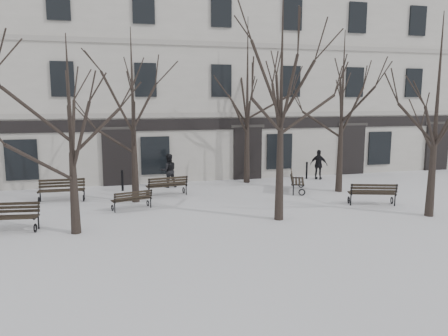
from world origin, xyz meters
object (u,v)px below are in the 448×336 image
object	(u,v)px
tree_3	(438,91)
bench_4	(167,185)
tree_2	(282,79)
bench_1	(132,199)
bench_3	(62,189)
tree_1	(70,111)
bench_5	(296,180)
bench_0	(9,216)
bench_2	(372,193)

from	to	relation	value
tree_3	bench_4	bearing A→B (deg)	146.81
tree_2	bench_4	size ratio (longest dim) A/B	4.25
bench_1	bench_3	xyz separation A→B (m)	(-2.89, 2.28, 0.09)
bench_1	bench_4	size ratio (longest dim) A/B	0.86
tree_1	bench_4	xyz separation A→B (m)	(3.69, 4.87, -3.54)
tree_3	bench_1	xyz separation A→B (m)	(-10.96, 3.91, -4.29)
bench_1	bench_4	world-z (taller)	bench_4
bench_3	bench_5	xyz separation A→B (m)	(10.78, -0.70, 0.01)
tree_1	bench_0	size ratio (longest dim) A/B	3.27
bench_2	bench_5	world-z (taller)	bench_5
bench_2	bench_3	distance (m)	13.37
bench_3	bench_5	size ratio (longest dim) A/B	0.94
bench_1	bench_2	world-z (taller)	bench_2
bench_1	bench_2	distance (m)	10.01
bench_3	tree_1	bearing A→B (deg)	-78.59
bench_3	bench_5	bearing A→B (deg)	-2.43
tree_1	bench_3	bearing A→B (deg)	100.14
tree_2	bench_1	distance (m)	7.59
tree_1	bench_1	world-z (taller)	tree_1
bench_2	bench_4	world-z (taller)	bench_2
bench_0	bench_2	distance (m)	14.02
bench_1	bench_3	world-z (taller)	bench_3
tree_3	bench_3	xyz separation A→B (m)	(-13.85, 6.19, -4.19)
bench_1	bench_4	xyz separation A→B (m)	(1.70, 2.14, 0.07)
tree_3	bench_3	size ratio (longest dim) A/B	3.87
bench_1	bench_5	size ratio (longest dim) A/B	0.81
bench_4	bench_5	distance (m)	6.22
tree_3	bench_2	size ratio (longest dim) A/B	3.74
tree_2	bench_0	xyz separation A→B (m)	(-9.38, 1.01, -4.62)
bench_2	bench_5	xyz separation A→B (m)	(-1.94, 3.42, 0.02)
bench_0	bench_4	world-z (taller)	bench_0
bench_3	tree_2	bearing A→B (deg)	-31.44
tree_3	bench_4	world-z (taller)	tree_3
tree_1	bench_0	distance (m)	4.23
bench_3	bench_5	distance (m)	10.80
tree_2	bench_5	xyz separation A→B (m)	(2.70, 4.49, -4.60)
tree_2	bench_4	xyz separation A→B (m)	(-3.49, 5.05, -4.63)
tree_2	tree_3	xyz separation A→B (m)	(5.77, -1.01, -0.42)
tree_3	bench_3	distance (m)	15.74
bench_5	bench_2	bearing A→B (deg)	-126.54
bench_4	tree_2	bearing A→B (deg)	116.39
bench_3	bench_0	bearing A→B (deg)	-106.00
tree_1	bench_5	xyz separation A→B (m)	(9.89, 4.31, -3.50)
tree_3	bench_4	distance (m)	11.84
bench_2	bench_1	bearing A→B (deg)	7.86
tree_2	bench_5	bearing A→B (deg)	58.95
bench_5	bench_3	bearing A→B (deg)	110.13
bench_0	bench_1	bearing A→B (deg)	32.30
bench_5	tree_1	bearing A→B (deg)	137.38
bench_4	bench_2	bearing A→B (deg)	145.70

